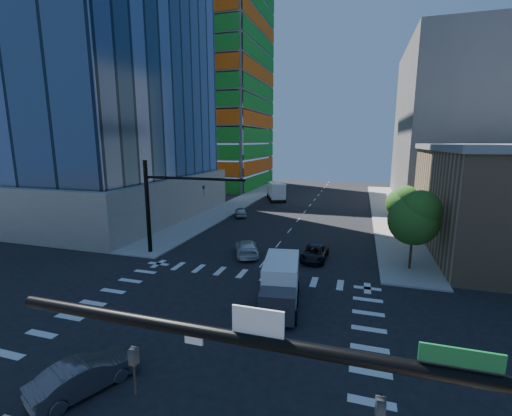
% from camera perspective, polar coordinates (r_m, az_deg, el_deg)
% --- Properties ---
extents(ground, '(160.00, 160.00, 0.00)m').
position_cam_1_polar(ground, '(21.30, -8.13, -19.74)').
color(ground, black).
rests_on(ground, ground).
extents(road_markings, '(20.00, 20.00, 0.01)m').
position_cam_1_polar(road_markings, '(21.30, -8.13, -19.72)').
color(road_markings, silver).
rests_on(road_markings, ground).
extents(sidewalk_ne, '(5.00, 60.00, 0.15)m').
position_cam_1_polar(sidewalk_ne, '(57.70, 21.10, -0.51)').
color(sidewalk_ne, gray).
rests_on(sidewalk_ne, ground).
extents(sidewalk_nw, '(5.00, 60.00, 0.15)m').
position_cam_1_polar(sidewalk_nw, '(61.06, -2.95, 0.83)').
color(sidewalk_nw, gray).
rests_on(sidewalk_nw, ground).
extents(construction_building, '(25.16, 34.50, 70.60)m').
position_cam_1_polar(construction_building, '(87.14, -7.74, 20.00)').
color(construction_building, gray).
rests_on(construction_building, ground).
extents(bg_building_ne, '(24.00, 30.00, 28.00)m').
position_cam_1_polar(bg_building_ne, '(74.05, 32.56, 11.76)').
color(bg_building_ne, slate).
rests_on(bg_building_ne, ground).
extents(signal_mast_nw, '(10.20, 0.40, 9.00)m').
position_cam_1_polar(signal_mast_nw, '(33.71, -15.58, 1.45)').
color(signal_mast_nw, black).
rests_on(signal_mast_nw, sidewalk_nw).
extents(tree_south, '(4.16, 4.16, 6.82)m').
position_cam_1_polar(tree_south, '(31.37, 25.08, -1.38)').
color(tree_south, '#382316').
rests_on(tree_south, sidewalk_ne).
extents(tree_north, '(3.54, 3.52, 5.78)m').
position_cam_1_polar(tree_north, '(43.24, 23.27, 0.97)').
color(tree_north, '#382316').
rests_on(tree_north, sidewalk_ne).
extents(car_nb_far, '(2.34, 4.72, 1.28)m').
position_cam_1_polar(car_nb_far, '(32.58, 9.77, -7.42)').
color(car_nb_far, black).
rests_on(car_nb_far, ground).
extents(car_sb_near, '(3.79, 5.44, 1.46)m').
position_cam_1_polar(car_sb_near, '(33.42, -1.57, -6.62)').
color(car_sb_near, silver).
rests_on(car_sb_near, ground).
extents(car_sb_mid, '(3.01, 4.41, 1.39)m').
position_cam_1_polar(car_sb_mid, '(50.35, -2.55, -0.64)').
color(car_sb_mid, '#B6B9BF').
rests_on(car_sb_mid, ground).
extents(car_sb_cross, '(3.26, 4.74, 1.48)m').
position_cam_1_polar(car_sb_cross, '(18.38, -26.68, -23.65)').
color(car_sb_cross, '#4A4A4F').
rests_on(car_sb_cross, ground).
extents(box_truck_near, '(3.25, 5.99, 2.99)m').
position_cam_1_polar(box_truck_near, '(23.29, 4.04, -13.17)').
color(box_truck_near, black).
rests_on(box_truck_near, ground).
extents(box_truck_far, '(4.93, 7.06, 3.41)m').
position_cam_1_polar(box_truck_far, '(64.41, 3.37, 2.65)').
color(box_truck_far, black).
rests_on(box_truck_far, ground).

